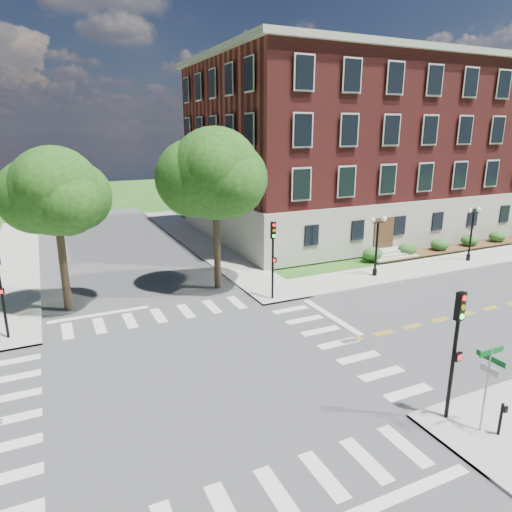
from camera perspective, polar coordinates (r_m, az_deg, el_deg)
name	(u,v)px	position (r m, az deg, el deg)	size (l,w,h in m)	color
ground	(199,376)	(20.31, -7.18, -14.66)	(160.00, 160.00, 0.00)	#1F4C15
road_ew	(199,376)	(20.31, -7.18, -14.65)	(90.00, 12.00, 0.01)	#3D3D3F
road_ns	(199,376)	(20.31, -7.18, -14.64)	(12.00, 90.00, 0.01)	#3D3D3F
sidewalk_ne	(313,251)	(39.49, 7.16, 0.59)	(34.00, 34.00, 0.12)	#9E9B93
crosswalk_east	(338,344)	(23.21, 10.26, -10.72)	(2.20, 10.20, 0.02)	silver
stop_bar_east	(331,316)	(26.28, 9.35, -7.45)	(0.40, 5.50, 0.00)	silver
main_building	(354,148)	(48.57, 12.09, 13.05)	(30.60, 22.40, 16.50)	#B2AE9D
shrub_row	(454,250)	(43.59, 23.51, 0.74)	(18.00, 2.00, 1.30)	#1D541C
tree_c	(55,192)	(27.23, -23.85, 7.36)	(4.87, 4.87, 9.27)	#2F2517
tree_d	(215,174)	(28.80, -5.11, 10.18)	(5.74, 5.74, 10.28)	#2F2517
traffic_signal_se	(456,340)	(17.39, 23.74, -9.56)	(0.35, 0.40, 4.80)	black
traffic_signal_ne	(273,250)	(27.32, 2.14, 0.71)	(0.37, 0.44, 4.80)	black
twin_lamp_west	(377,243)	(33.04, 14.87, 1.62)	(1.36, 0.36, 4.23)	black
twin_lamp_east	(472,231)	(39.46, 25.34, 2.86)	(1.36, 0.36, 4.23)	black
street_sign_pole	(488,374)	(17.53, 27.06, -12.97)	(1.10, 1.10, 3.10)	gray
push_button_post	(501,418)	(18.31, 28.33, -17.35)	(0.14, 0.21, 1.20)	black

